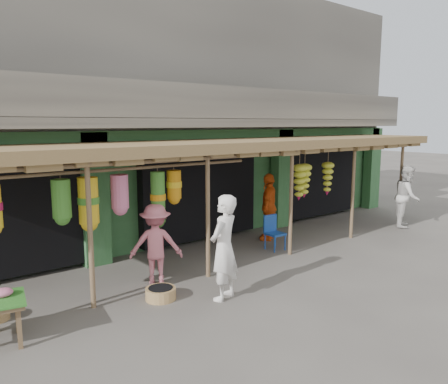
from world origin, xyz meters
TOP-DOWN VIEW (x-y plane):
  - ground at (0.00, 0.00)m, footprint 80.00×80.00m
  - building at (-0.00, 4.87)m, footprint 16.40×6.80m
  - awning at (-0.14, 0.80)m, footprint 14.00×2.70m
  - blue_chair at (1.00, 0.39)m, footprint 0.44×0.45m
  - basket_mid at (-2.90, -0.62)m, footprint 0.61×0.61m
  - person_front at (-1.96, -1.31)m, footprint 0.83×0.71m
  - person_right at (6.00, -0.44)m, footprint 1.16×1.06m
  - person_vendor at (1.57, 1.13)m, footprint 1.14×0.99m
  - person_shopper at (-2.55, 0.13)m, footprint 1.21×1.07m

SIDE VIEW (x-z plane):
  - ground at x=0.00m, z-range 0.00..0.00m
  - basket_mid at x=-2.90m, z-range 0.00..0.22m
  - blue_chair at x=1.00m, z-range 0.05..0.93m
  - person_shopper at x=-2.55m, z-range 0.00..1.62m
  - person_vendor at x=1.57m, z-range 0.00..1.84m
  - person_right at x=6.00m, z-range 0.00..1.92m
  - person_front at x=-1.96m, z-range 0.00..1.94m
  - awning at x=-0.14m, z-range 1.18..3.97m
  - building at x=0.00m, z-range -0.13..6.87m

